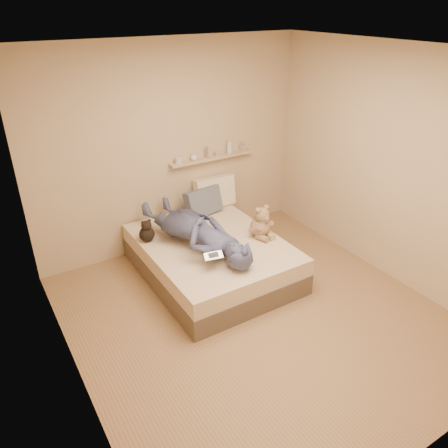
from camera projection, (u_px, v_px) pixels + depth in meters
room at (261, 203)px, 3.99m from camera, size 3.80×3.80×3.80m
bed at (212, 258)px, 5.18m from camera, size 1.50×1.90×0.45m
game_console at (213, 256)px, 4.47m from camera, size 0.21×0.12×0.07m
teddy_bear at (261, 224)px, 5.11m from camera, size 0.33×0.32×0.40m
dark_plush at (147, 232)px, 5.03m from camera, size 0.18×0.18×0.28m
pillow_cream at (214, 192)px, 5.86m from camera, size 0.56×0.24×0.42m
pillow_grey at (203, 202)px, 5.65m from camera, size 0.53×0.31×0.37m
person at (196, 230)px, 4.90m from camera, size 0.90×1.72×0.39m
wall_shelf at (212, 158)px, 5.72m from camera, size 1.20×0.12×0.03m
shelf_bottles at (215, 151)px, 5.70m from camera, size 1.05×0.12×0.20m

